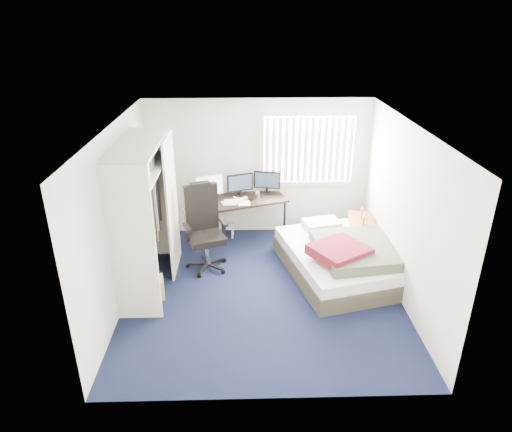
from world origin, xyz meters
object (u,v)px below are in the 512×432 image
(office_chair, at_px, (205,236))
(desk, at_px, (239,197))
(nightstand, at_px, (361,224))
(bed, at_px, (342,258))

(office_chair, bearing_deg, desk, 59.67)
(desk, distance_m, office_chair, 1.14)
(office_chair, bearing_deg, nightstand, 8.94)
(desk, xyz_separation_m, nightstand, (2.09, -0.54, -0.30))
(desk, relative_size, office_chair, 1.27)
(desk, height_order, bed, desk)
(desk, bearing_deg, bed, -38.77)
(nightstand, bearing_deg, desk, 165.62)
(office_chair, bearing_deg, bed, -8.99)
(bed, bearing_deg, desk, 141.23)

